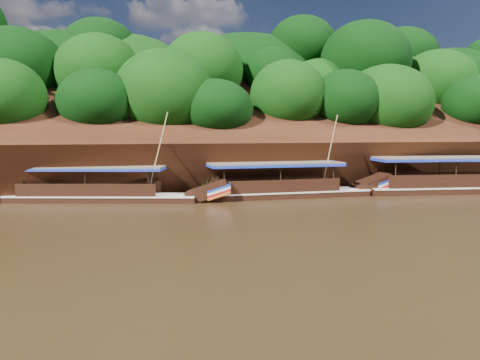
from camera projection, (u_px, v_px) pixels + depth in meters
name	position (u px, v px, depth m)	size (l,w,h in m)	color
ground	(351.00, 215.00, 25.39)	(160.00, 160.00, 0.00)	black
riverbank	(243.00, 158.00, 47.05)	(120.00, 30.06, 19.40)	black
boat_0	(469.00, 184.00, 34.81)	(16.70, 4.89, 7.08)	black
boat_1	(296.00, 189.00, 32.54)	(14.03, 2.50, 6.11)	black
boat_2	(113.00, 193.00, 30.47)	(14.52, 5.62, 6.21)	black
reeds	(250.00, 182.00, 33.98)	(48.14, 2.55, 2.05)	#32721C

